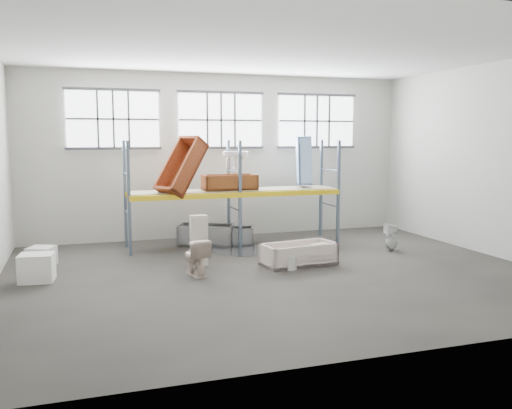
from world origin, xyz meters
name	(u,v)px	position (x,y,z in m)	size (l,w,h in m)	color
floor	(276,275)	(0.00, 0.00, -0.05)	(12.00, 10.00, 0.10)	#443F39
ceiling	(277,46)	(0.00, 0.00, 5.05)	(12.00, 10.00, 0.10)	silver
wall_back	(220,156)	(0.00, 5.05, 2.50)	(12.00, 0.10, 5.00)	#AEACA1
wall_front	(406,180)	(0.00, -5.05, 2.50)	(12.00, 0.10, 5.00)	#B3B1A6
wall_right	(497,160)	(6.05, 0.00, 2.50)	(0.10, 10.00, 5.00)	#AAA99E
window_left	(113,119)	(-3.20, 4.94, 3.60)	(2.60, 0.04, 1.60)	white
window_mid	(221,120)	(0.00, 4.94, 3.60)	(2.60, 0.04, 1.60)	white
window_right	(317,121)	(3.20, 4.94, 3.60)	(2.60, 0.04, 1.60)	white
rack_upright_la	(129,199)	(-3.00, 2.90, 1.50)	(0.08, 0.08, 3.00)	slate
rack_upright_lb	(125,194)	(-3.00, 4.10, 1.50)	(0.08, 0.08, 3.00)	slate
rack_upright_ma	(240,195)	(0.00, 2.90, 1.50)	(0.08, 0.08, 3.00)	slate
rack_upright_mb	(229,191)	(0.00, 4.10, 1.50)	(0.08, 0.08, 3.00)	slate
rack_upright_ra	(338,192)	(3.00, 2.90, 1.50)	(0.08, 0.08, 3.00)	slate
rack_upright_rb	(321,188)	(3.00, 4.10, 1.50)	(0.08, 0.08, 3.00)	slate
rack_beam_front	(240,195)	(0.00, 2.90, 1.50)	(6.00, 0.10, 0.14)	yellow
rack_beam_back	(229,191)	(0.00, 4.10, 1.50)	(6.00, 0.10, 0.14)	yellow
shelf_deck	(234,190)	(0.00, 3.50, 1.58)	(5.90, 1.10, 0.03)	gray
wet_patch	(242,250)	(0.00, 2.70, 0.00)	(1.80, 1.80, 0.00)	black
bathtub_beige	(299,254)	(0.79, 0.59, 0.26)	(1.79, 0.84, 0.53)	beige
cistern_spare	(319,251)	(1.36, 0.66, 0.28)	(0.42, 0.20, 0.40)	beige
sink_in_tub	(284,260)	(0.37, 0.49, 0.16)	(0.41, 0.41, 0.14)	beige
toilet_beige	(196,257)	(-1.80, 0.36, 0.42)	(0.47, 0.82, 0.84)	beige
cistern_tall	(199,240)	(-1.53, 1.27, 0.61)	(0.39, 0.26, 1.22)	beige
toilet_white	(392,237)	(3.85, 1.34, 0.38)	(0.34, 0.35, 0.75)	silver
steel_tub_left	(206,235)	(-0.77, 3.74, 0.29)	(1.58, 0.74, 0.58)	#9B9DA3
steel_tub_right	(230,236)	(-0.09, 3.61, 0.24)	(1.33, 0.62, 0.49)	#979B9E
rust_tub_flat	(230,182)	(-0.16, 3.42, 1.82)	(1.51, 0.71, 0.42)	brown
rust_tub_tilted	(181,166)	(-1.56, 3.27, 2.29)	(1.70, 0.80, 0.48)	brown
sink_on_shelf	(236,172)	(0.00, 3.34, 2.09)	(0.73, 0.56, 0.65)	white
blue_tub_upright	(304,160)	(2.20, 3.62, 2.40)	(1.42, 0.67, 0.40)	#8EB8ED
bucket	(291,263)	(0.42, 0.17, 0.16)	(0.27, 0.27, 0.31)	beige
carton_near	(37,268)	(-5.16, 0.90, 0.30)	(0.70, 0.60, 0.60)	white
carton_far	(42,257)	(-5.14, 2.36, 0.24)	(0.57, 0.57, 0.47)	beige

